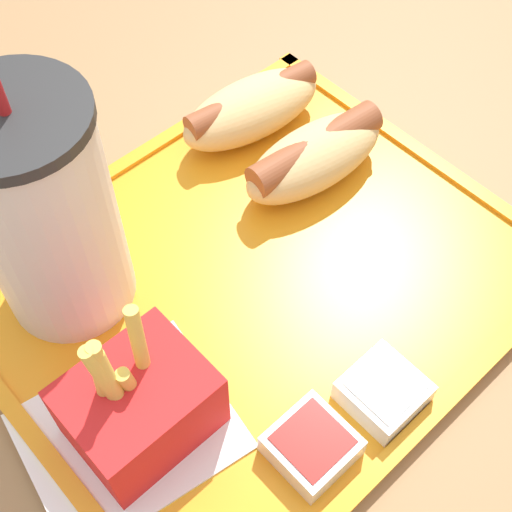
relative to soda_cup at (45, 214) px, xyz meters
name	(u,v)px	position (x,y,z in m)	size (l,w,h in m)	color
dining_table	(275,436)	(0.14, -0.08, -0.47)	(1.40, 1.11, 0.74)	olive
food_tray	(256,282)	(0.10, -0.08, -0.09)	(0.39, 0.33, 0.01)	orange
paper_napkin	(128,431)	(-0.04, -0.12, -0.09)	(0.15, 0.13, 0.00)	white
soda_cup	(45,214)	(0.00, 0.00, 0.00)	(0.10, 0.10, 0.21)	silver
hot_dog_far	(251,108)	(0.21, 0.03, -0.06)	(0.14, 0.07, 0.05)	#DBB270
hot_dog_near	(315,155)	(0.21, -0.04, -0.06)	(0.14, 0.07, 0.05)	#DBB270
fries_carton	(138,405)	(-0.03, -0.12, -0.06)	(0.09, 0.07, 0.11)	red
sauce_cup_mayo	(383,391)	(0.10, -0.21, -0.08)	(0.05, 0.05, 0.02)	silver
sauce_cup_ketchup	(312,445)	(0.04, -0.21, -0.08)	(0.05, 0.05, 0.02)	silver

